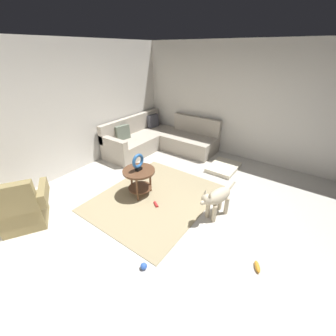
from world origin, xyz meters
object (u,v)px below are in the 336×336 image
(armchair, at_px, (22,209))
(dog_bed_mat, at_px, (223,167))
(dog_toy_rope, at_px, (156,204))
(side_table, at_px, (139,176))
(dog_toy_bone, at_px, (257,267))
(sectional_couch, at_px, (159,140))
(dog_toy_ball, at_px, (144,266))
(dog, at_px, (217,198))
(torus_sculpture, at_px, (138,162))

(armchair, xyz_separation_m, dog_bed_mat, (3.58, -1.85, -0.28))
(dog_toy_rope, bearing_deg, side_table, 77.55)
(dog_toy_rope, bearing_deg, dog_toy_bone, -97.15)
(sectional_couch, xyz_separation_m, side_table, (-1.90, -1.02, 0.13))
(dog_bed_mat, relative_size, dog_toy_ball, 9.12)
(dog, bearing_deg, dog_bed_mat, -56.24)
(dog_toy_rope, bearing_deg, armchair, 138.58)
(dog_toy_bone, bearing_deg, torus_sculpture, 81.76)
(sectional_couch, xyz_separation_m, dog, (-1.63, -2.47, 0.09))
(side_table, relative_size, dog_toy_rope, 4.14)
(dog_toy_ball, distance_m, dog_toy_rope, 1.28)
(side_table, height_order, dog_toy_bone, side_table)
(torus_sculpture, relative_size, dog_toy_bone, 1.81)
(armchair, height_order, dog_toy_rope, armchair)
(sectional_couch, bearing_deg, side_table, -151.85)
(dog_bed_mat, height_order, dog_toy_rope, dog_bed_mat)
(dog_toy_bone, bearing_deg, dog, 55.52)
(torus_sculpture, bearing_deg, dog_bed_mat, -26.04)
(armchair, xyz_separation_m, dog_toy_ball, (0.49, -2.07, -0.28))
(dog_bed_mat, bearing_deg, armchair, 152.65)
(dog_toy_bone, bearing_deg, dog_toy_ball, 125.76)
(side_table, xyz_separation_m, dog_bed_mat, (1.89, -0.93, -0.37))
(sectional_couch, height_order, armchair, same)
(torus_sculpture, distance_m, dog_toy_bone, 2.45)
(side_table, relative_size, torus_sculpture, 1.84)
(dog, relative_size, dog_toy_rope, 5.73)
(side_table, xyz_separation_m, torus_sculpture, (-0.00, -0.00, 0.29))
(sectional_couch, bearing_deg, dog_bed_mat, -90.16)
(sectional_couch, relative_size, side_table, 3.75)
(side_table, xyz_separation_m, dog_toy_ball, (-1.20, -1.14, -0.37))
(side_table, xyz_separation_m, dog, (0.26, -1.46, -0.04))
(dog, relative_size, dog_toy_bone, 4.61)
(armchair, relative_size, dog_toy_rope, 6.87)
(armchair, relative_size, dog_toy_ball, 11.34)
(torus_sculpture, xyz_separation_m, dog_toy_rope, (-0.10, -0.47, -0.69))
(sectional_couch, height_order, dog, sectional_couch)
(side_table, bearing_deg, dog_toy_bone, -98.24)
(armchair, xyz_separation_m, dog, (1.96, -2.38, 0.05))
(dog_toy_rope, bearing_deg, dog, -69.46)
(sectional_couch, distance_m, armchair, 3.59)
(armchair, xyz_separation_m, dog_toy_bone, (1.35, -3.26, -0.29))
(dog_toy_rope, bearing_deg, dog_toy_ball, -148.60)
(sectional_couch, relative_size, dog_toy_bone, 12.50)
(armchair, xyz_separation_m, torus_sculpture, (1.69, -0.93, 0.39))
(armchair, bearing_deg, dog, -19.50)
(dog, bearing_deg, dog_toy_rope, 36.26)
(sectional_couch, height_order, side_table, sectional_couch)
(dog_toy_bone, bearing_deg, dog_bed_mat, 32.25)
(dog, xyz_separation_m, dog_toy_bone, (-0.60, -0.88, -0.35))
(side_table, xyz_separation_m, dog_toy_bone, (-0.34, -2.33, -0.39))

